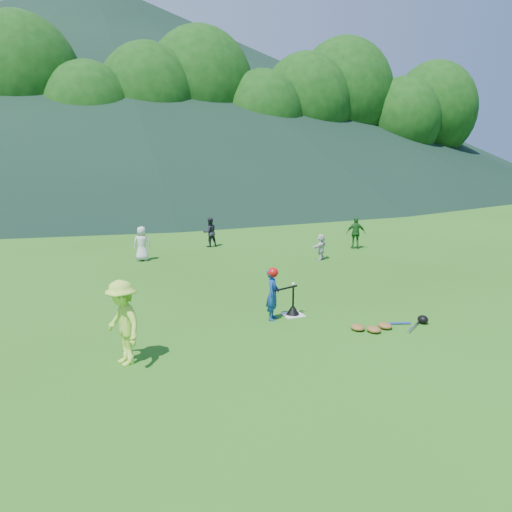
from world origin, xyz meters
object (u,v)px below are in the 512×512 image
Objects in this scene: adult_coach at (123,323)px; fielder_b at (210,232)px; fielder_a at (142,244)px; batter_child at (273,294)px; fielder_c at (356,233)px; batting_tee at (293,310)px; equipment_pile at (385,326)px; home_plate at (293,315)px; fielder_d at (321,247)px.

adult_coach is 11.27m from fielder_b.
adult_coach is 1.26× the size of fielder_a.
batter_child is 0.94× the size of fielder_c.
batting_tee is 0.38× the size of equipment_pile.
fielder_c reaches higher than batter_child.
adult_coach is 0.84× the size of equipment_pile.
batter_child is 9.14m from fielder_c.
batter_child is 3.60m from adult_coach.
home_plate is 6.25m from fielder_d.
adult_coach is 1.22× the size of fielder_c.
fielder_c is 8.71m from batting_tee.
fielder_a is at bearing 17.68° from fielder_c.
batter_child reaches higher than equipment_pile.
adult_coach is 4.19m from batting_tee.
fielder_a reaches higher than fielder_b.
batting_tee is (3.88, 1.46, -0.63)m from adult_coach.
batter_child is at bearing 118.67° from fielder_a.
home_plate is 0.36× the size of fielder_c.
fielder_a is 9.55m from equipment_pile.
batting_tee is (-0.38, -8.97, -0.45)m from fielder_b.
equipment_pile is at bearing 39.97° from fielder_d.
fielder_c reaches higher than equipment_pile.
adult_coach is at bearing 145.16° from batter_child.
equipment_pile is (5.35, -0.02, -0.69)m from adult_coach.
fielder_c reaches higher than batting_tee.
equipment_pile is at bearing -45.16° from batting_tee.
fielder_c is 9.14m from equipment_pile.
fielder_a reaches higher than fielder_d.
fielder_b reaches higher than home_plate.
adult_coach is 5.39m from equipment_pile.
fielder_a reaches higher than equipment_pile.
batting_tee reaches higher than home_plate.
batting_tee is at bearing 134.84° from equipment_pile.
fielder_a is at bearing 114.49° from equipment_pile.
fielder_b is at bearing -134.31° from fielder_a.
fielder_c is 2.65m from fielder_d.
adult_coach is 12.48m from fielder_c.
batter_child is at bearing 69.22° from fielder_c.
adult_coach is (-3.33, -1.35, 0.18)m from batter_child.
fielder_a is at bearing 21.18° from fielder_b.
batter_child is 1.70× the size of batting_tee.
batting_tee is at bearing 90.86° from adult_coach.
fielder_b is 10.52m from equipment_pile.
adult_coach is at bearing 57.09° from fielder_b.
fielder_a is at bearing 109.02° from batting_tee.
fielder_b is at bearing 95.96° from equipment_pile.
equipment_pile is at bearing 85.26° from fielder_b.
batter_child is at bearing 19.53° from fielder_d.
batter_child is 0.97× the size of fielder_a.
fielder_b is at bearing 87.56° from batting_tee.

